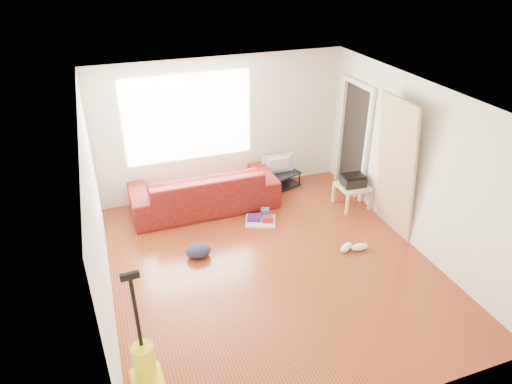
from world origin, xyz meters
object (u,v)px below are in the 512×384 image
object	(u,v)px
backpack	(199,256)
sofa	(205,208)
cleaning_tray	(261,219)
vacuum	(146,371)
side_table	(353,189)
bucket	(258,206)
tv_stand	(279,180)

from	to	relation	value
backpack	sofa	bearing A→B (deg)	75.35
cleaning_tray	backpack	size ratio (longest dim) A/B	1.62
sofa	vacuum	bearing A→B (deg)	66.79
backpack	vacuum	xyz separation A→B (m)	(-1.04, -2.09, 0.28)
side_table	bucket	bearing A→B (deg)	160.12
tv_stand	side_table	world-z (taller)	side_table
bucket	backpack	xyz separation A→B (m)	(-1.36, -1.11, 0.00)
sofa	cleaning_tray	bearing A→B (deg)	135.24
tv_stand	bucket	world-z (taller)	tv_stand
tv_stand	sofa	bearing A→B (deg)	172.56
sofa	tv_stand	size ratio (longest dim) A/B	2.89
sofa	backpack	world-z (taller)	sofa
vacuum	side_table	bearing A→B (deg)	30.86
tv_stand	backpack	xyz separation A→B (m)	(-1.96, -1.63, -0.15)
bucket	vacuum	xyz separation A→B (m)	(-2.40, -3.20, 0.28)
side_table	bucket	distance (m)	1.69
bucket	backpack	size ratio (longest dim) A/B	0.66
bucket	backpack	distance (m)	1.76
cleaning_tray	vacuum	size ratio (longest dim) A/B	0.40
side_table	backpack	distance (m)	2.98
sofa	side_table	bearing A→B (deg)	161.78
tv_stand	vacuum	distance (m)	4.78
backpack	side_table	bearing A→B (deg)	13.97
side_table	bucket	size ratio (longest dim) A/B	2.09
sofa	bucket	world-z (taller)	sofa
backpack	cleaning_tray	bearing A→B (deg)	29.29
bucket	vacuum	distance (m)	4.00
tv_stand	vacuum	xyz separation A→B (m)	(-3.00, -3.72, 0.12)
vacuum	sofa	bearing A→B (deg)	63.96
bucket	backpack	world-z (taller)	bucket
bucket	vacuum	bearing A→B (deg)	-126.85
side_table	vacuum	world-z (taller)	vacuum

